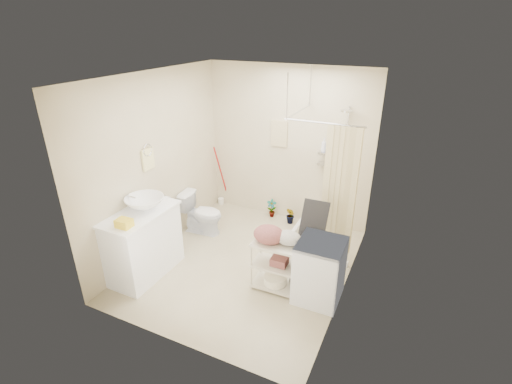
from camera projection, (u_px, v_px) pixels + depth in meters
floor at (245, 264)px, 5.33m from camera, size 3.20×3.20×0.00m
ceiling at (243, 76)px, 4.24m from camera, size 2.80×3.20×0.04m
wall_back at (288, 146)px, 6.10m from camera, size 2.80×0.04×2.60m
wall_front at (167, 241)px, 3.47m from camera, size 2.80×0.04×2.60m
wall_left at (157, 164)px, 5.33m from camera, size 0.04×3.20×2.60m
wall_right at (353, 201)px, 4.25m from camera, size 0.04×3.20×2.60m
vanity at (143, 243)px, 4.97m from camera, size 0.61×1.07×0.93m
sink at (145, 203)px, 4.82m from camera, size 0.63×0.63×0.17m
counter_basket at (124, 223)px, 4.41m from camera, size 0.19×0.15×0.10m
floor_basket at (133, 284)px, 4.79m from camera, size 0.30×0.24×0.16m
toilet at (202, 213)px, 6.01m from camera, size 0.70×0.43×0.68m
mop at (220, 176)px, 6.85m from camera, size 0.13×0.13×1.16m
potted_plant_a at (272, 208)px, 6.55m from camera, size 0.20×0.17×0.33m
potted_plant_b at (291, 216)px, 6.33m from camera, size 0.22×0.22×0.31m
hanging_towel at (279, 134)px, 6.06m from camera, size 0.28×0.03×0.42m
towel_ring at (148, 158)px, 5.08m from camera, size 0.04×0.22×0.34m
tp_holder at (166, 200)px, 5.60m from camera, size 0.08×0.12×0.14m
shower at (328, 181)px, 5.43m from camera, size 1.10×1.10×2.10m
shampoo_bottle_a at (324, 145)px, 5.76m from camera, size 0.10×0.10×0.21m
shampoo_bottle_b at (332, 147)px, 5.72m from camera, size 0.09×0.09×0.17m
washing_machine at (319, 270)px, 4.53m from camera, size 0.55×0.57×0.80m
laundry_rack at (276, 261)px, 4.69m from camera, size 0.60×0.36×0.81m
ironing_board at (310, 243)px, 4.76m from camera, size 0.34×0.20×1.16m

